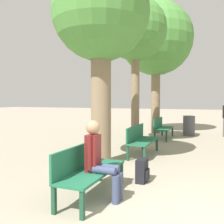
{
  "coord_description": "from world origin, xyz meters",
  "views": [
    {
      "loc": [
        0.17,
        -3.12,
        1.64
      ],
      "look_at": [
        -3.5,
        6.0,
        1.14
      ],
      "focal_mm": 40.0,
      "sensor_mm": 36.0,
      "label": 1
    }
  ],
  "objects": [
    {
      "name": "bench_row_0",
      "position": [
        -1.77,
        0.59,
        0.5
      ],
      "size": [
        0.55,
        1.66,
        0.86
      ],
      "color": "#1E6042",
      "rests_on": "ground_plane"
    },
    {
      "name": "backpack",
      "position": [
        -1.09,
        1.62,
        0.23
      ],
      "size": [
        0.22,
        0.34,
        0.46
      ],
      "color": "black",
      "rests_on": "ground_plane"
    },
    {
      "name": "person_seated",
      "position": [
        -1.53,
        0.54,
        0.69
      ],
      "size": [
        0.61,
        0.35,
        1.3
      ],
      "color": "#384260",
      "rests_on": "ground_plane"
    },
    {
      "name": "bench_row_1",
      "position": [
        -1.77,
        3.94,
        0.5
      ],
      "size": [
        0.55,
        1.66,
        0.86
      ],
      "color": "#1E6042",
      "rests_on": "ground_plane"
    },
    {
      "name": "tree_row_0",
      "position": [
        -2.42,
        2.57,
        3.68
      ],
      "size": [
        2.42,
        2.42,
        5.01
      ],
      "color": "#7A664C",
      "rests_on": "ground_plane"
    },
    {
      "name": "trash_bin",
      "position": [
        -0.79,
        8.67,
        0.45
      ],
      "size": [
        0.53,
        0.53,
        0.89
      ],
      "color": "#4C4C51",
      "rests_on": "ground_plane"
    },
    {
      "name": "bench_row_2",
      "position": [
        -1.77,
        7.3,
        0.5
      ],
      "size": [
        0.55,
        1.66,
        0.86
      ],
      "color": "#1E6042",
      "rests_on": "ground_plane"
    },
    {
      "name": "tree_row_1",
      "position": [
        -2.42,
        5.57,
        4.08
      ],
      "size": [
        2.23,
        2.23,
        5.26
      ],
      "color": "#7A664C",
      "rests_on": "ground_plane"
    },
    {
      "name": "tree_row_2",
      "position": [
        -2.42,
        9.06,
        4.55
      ],
      "size": [
        3.54,
        3.54,
        6.36
      ],
      "color": "#7A664C",
      "rests_on": "ground_plane"
    }
  ]
}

